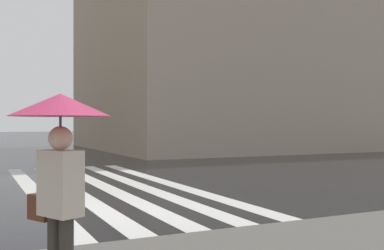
{
  "coord_description": "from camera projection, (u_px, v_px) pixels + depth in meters",
  "views": [
    {
      "loc": [
        -9.45,
        2.67,
        1.85
      ],
      "look_at": [
        3.16,
        -3.4,
        1.82
      ],
      "focal_mm": 42.68,
      "sensor_mm": 36.0,
      "label": 1
    }
  ],
  "objects": [
    {
      "name": "ground_plane",
      "position": [
        112.0,
        211.0,
        9.68
      ],
      "size": [
        220.0,
        220.0,
        0.0
      ],
      "primitive_type": "plane",
      "color": "black"
    },
    {
      "name": "zebra_crossing",
      "position": [
        103.0,
        186.0,
        13.65
      ],
      "size": [
        13.0,
        4.5,
        0.01
      ],
      "color": "silver",
      "rests_on": "ground_plane"
    },
    {
      "name": "pedestrian_with_floral_umbrella",
      "position": [
        60.0,
        142.0,
        4.16
      ],
      "size": [
        0.92,
        0.92,
        1.98
      ],
      "color": "beige",
      "rests_on": "sidewalk_pavement"
    }
  ]
}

